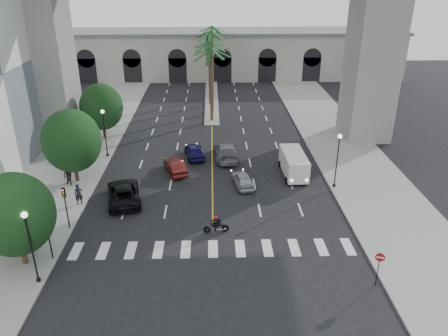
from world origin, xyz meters
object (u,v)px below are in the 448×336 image
car_c (124,193)px  car_d (226,151)px  do_not_enter_sign (379,262)px  cargo_van (294,163)px  pedestrian_a (79,194)px  car_a (243,179)px  car_b (175,166)px  lamp_post_right (338,156)px  car_e (194,151)px  motorcycle_rider (217,225)px  pedestrian_b (68,176)px  lamp_post_left_far (105,129)px  traffic_signal_near (47,230)px  traffic_signal_far (65,201)px  lamp_post_left_near (30,242)px

car_c → car_d: 13.19m
car_d → do_not_enter_sign: (9.00, -21.25, 0.99)m
cargo_van → pedestrian_a: bearing=-165.6°
car_a → pedestrian_a: pedestrian_a is taller
car_b → cargo_van: 11.80m
lamp_post_right → car_a: 8.95m
car_a → pedestrian_a: bearing=2.8°
lamp_post_right → car_e: (-13.32, 7.68, -2.47)m
motorcycle_rider → pedestrian_b: 16.08m
lamp_post_left_far → motorcycle_rider: lamp_post_left_far is taller
cargo_van → traffic_signal_near: bearing=-146.8°
traffic_signal_near → motorcycle_rider: (11.62, 3.25, -1.86)m
car_c → traffic_signal_near: bearing=55.2°
lamp_post_left_far → cargo_van: (19.43, -5.15, -1.93)m
lamp_post_left_far → motorcycle_rider: 19.40m
lamp_post_left_far → traffic_signal_near: size_ratio=1.47×
traffic_signal_near → car_d: 22.04m
car_b → car_e: 4.29m
car_b → car_c: (-4.11, -5.75, 0.10)m
car_e → pedestrian_b: 13.39m
lamp_post_left_far → pedestrian_b: 7.65m
traffic_signal_near → do_not_enter_sign: 22.07m
traffic_signal_far → car_b: size_ratio=0.84×
lamp_post_left_far → do_not_enter_sign: (21.90, -21.89, -1.38)m
lamp_post_right → car_c: 19.47m
lamp_post_left_far → car_c: (3.58, -9.97, -2.41)m
lamp_post_right → cargo_van: bearing=139.8°
car_e → pedestrian_a: bearing=36.3°
car_c → car_e: bearing=-134.0°
motorcycle_rider → traffic_signal_near: bearing=-171.5°
car_a → pedestrian_a: (-14.35, -3.34, 0.41)m
lamp_post_left_far → car_d: bearing=-2.8°
car_a → motorcycle_rider: bearing=61.9°
lamp_post_left_far → motorcycle_rider: size_ratio=2.69×
car_c → pedestrian_b: (-5.68, 2.93, 0.29)m
pedestrian_b → do_not_enter_sign: do_not_enter_sign is taller
car_b → car_e: car_e is taller
pedestrian_b → car_e: bearing=58.7°
lamp_post_left_far → lamp_post_right: (22.80, -8.00, 0.00)m
lamp_post_left_near → car_a: size_ratio=1.36×
car_c → pedestrian_a: size_ratio=3.16×
lamp_post_left_near → motorcycle_rider: 13.30m
motorcycle_rider → pedestrian_a: 12.68m
traffic_signal_near → car_d: bearing=54.4°
car_b → do_not_enter_sign: 22.70m
motorcycle_rider → car_c: 9.70m
lamp_post_right → car_b: size_ratio=1.23×
car_b → pedestrian_b: pedestrian_b is taller
pedestrian_a → do_not_enter_sign: do_not_enter_sign is taller
car_c → pedestrian_b: size_ratio=3.08×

